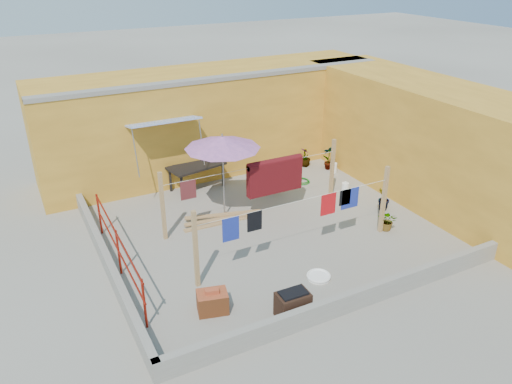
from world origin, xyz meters
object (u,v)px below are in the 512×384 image
at_px(white_basin, 319,276).
at_px(water_jug_a, 345,187).
at_px(brick_stack, 212,302).
at_px(water_jug_b, 333,168).
at_px(plant_back_a, 270,180).
at_px(green_hose, 302,181).
at_px(patio_umbrella, 222,143).
at_px(outdoor_table, 196,167).
at_px(brazier, 293,304).

distance_m(white_basin, water_jug_a, 4.60).
distance_m(brick_stack, white_basin, 2.50).
distance_m(water_jug_b, plant_back_a, 2.59).
relative_size(water_jug_a, plant_back_a, 0.43).
relative_size(white_basin, green_hose, 1.07).
relative_size(patio_umbrella, outdoor_table, 1.32).
height_order(white_basin, water_jug_a, water_jug_a).
relative_size(brazier, water_jug_b, 1.82).
relative_size(brazier, green_hose, 1.29).
relative_size(outdoor_table, green_hose, 3.56).
relative_size(white_basin, plant_back_a, 0.68).
bearing_deg(white_basin, brick_stack, 178.90).
xyz_separation_m(water_jug_a, plant_back_a, (-1.98, 1.06, 0.24)).
distance_m(patio_umbrella, brick_stack, 4.40).
height_order(white_basin, water_jug_b, water_jug_b).
bearing_deg(outdoor_table, plant_back_a, -33.32).
bearing_deg(brick_stack, plant_back_a, 49.54).
distance_m(water_jug_b, green_hose, 1.36).
distance_m(white_basin, green_hose, 5.13).
relative_size(patio_umbrella, water_jug_a, 7.03).
bearing_deg(brazier, brick_stack, 147.09).
bearing_deg(water_jug_b, patio_umbrella, -165.33).
relative_size(patio_umbrella, white_basin, 4.38).
height_order(brick_stack, water_jug_a, brick_stack).
distance_m(brazier, plant_back_a, 5.70).
bearing_deg(patio_umbrella, water_jug_b, 14.67).
distance_m(outdoor_table, brick_stack, 5.86).
xyz_separation_m(white_basin, water_jug_b, (3.76, 4.72, 0.11)).
xyz_separation_m(patio_umbrella, plant_back_a, (1.85, 0.81, -1.72)).
bearing_deg(outdoor_table, water_jug_a, -30.67).
height_order(brick_stack, white_basin, brick_stack).
bearing_deg(outdoor_table, patio_umbrella, -90.19).
bearing_deg(brazier, green_hose, 56.09).
bearing_deg(white_basin, green_hose, 61.84).
height_order(patio_umbrella, green_hose, patio_umbrella).
relative_size(patio_umbrella, green_hose, 4.68).
relative_size(brick_stack, white_basin, 1.28).
distance_m(outdoor_table, water_jug_b, 4.52).
bearing_deg(white_basin, outdoor_table, 96.56).
bearing_deg(outdoor_table, brazier, -94.67).
bearing_deg(plant_back_a, brick_stack, -130.46).
xyz_separation_m(water_jug_b, plant_back_a, (-2.56, -0.35, 0.23)).
bearing_deg(green_hose, patio_umbrella, -162.82).
relative_size(patio_umbrella, brick_stack, 3.42).
bearing_deg(brick_stack, brazier, -32.91).
relative_size(outdoor_table, white_basin, 3.33).
xyz_separation_m(patio_umbrella, water_jug_a, (3.83, -0.25, -1.96)).
xyz_separation_m(green_hose, plant_back_a, (-1.22, -0.14, 0.36)).
xyz_separation_m(brazier, green_hose, (3.58, 5.33, -0.25)).
height_order(patio_umbrella, brick_stack, patio_umbrella).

